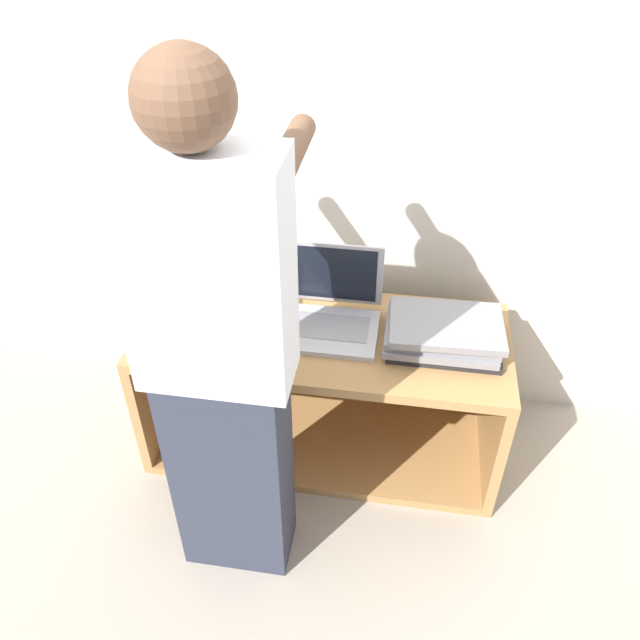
# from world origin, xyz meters

# --- Properties ---
(ground_plane) EXTENTS (12.00, 12.00, 0.00)m
(ground_plane) POSITION_xyz_m (0.00, 0.00, 0.00)
(ground_plane) COLOR #9E9384
(wall_back) EXTENTS (8.00, 0.05, 2.40)m
(wall_back) POSITION_xyz_m (0.00, 0.66, 1.20)
(wall_back) COLOR beige
(wall_back) RESTS_ON ground_plane
(cart) EXTENTS (1.30, 0.55, 0.55)m
(cart) POSITION_xyz_m (0.00, 0.34, 0.28)
(cart) COLOR #A87A47
(cart) RESTS_ON ground_plane
(laptop_open) EXTENTS (0.38, 0.31, 0.28)m
(laptop_open) POSITION_xyz_m (0.00, 0.33, 0.61)
(laptop_open) COLOR #B7B7BC
(laptop_open) RESTS_ON cart
(laptop_stack_left) EXTENTS (0.40, 0.29, 0.17)m
(laptop_stack_left) POSITION_xyz_m (-0.41, 0.28, 0.64)
(laptop_stack_left) COLOR #232326
(laptop_stack_left) RESTS_ON cart
(laptop_stack_right) EXTENTS (0.40, 0.28, 0.10)m
(laptop_stack_right) POSITION_xyz_m (0.41, 0.28, 0.60)
(laptop_stack_right) COLOR #232326
(laptop_stack_right) RESTS_ON cart
(person) EXTENTS (0.40, 0.53, 1.63)m
(person) POSITION_xyz_m (-0.20, -0.23, 0.82)
(person) COLOR #2D3342
(person) RESTS_ON ground_plane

